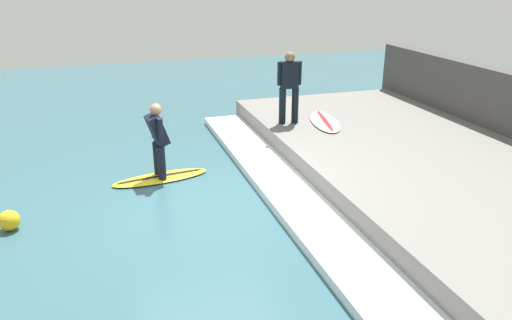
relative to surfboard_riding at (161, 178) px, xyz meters
name	(u,v)px	position (x,y,z in m)	size (l,w,h in m)	color
ground_plane	(208,205)	(0.60, -1.33, -0.03)	(28.00, 28.00, 0.00)	#335B66
concrete_ledge	(420,165)	(4.62, -1.33, 0.20)	(4.40, 9.65, 0.46)	slate
wave_foam_crest	(286,191)	(1.97, -1.33, 0.04)	(0.89, 9.17, 0.15)	silver
surfboard_riding	(161,178)	(0.00, 0.00, 0.00)	(1.84, 0.79, 0.07)	yellow
surfer_riding	(158,137)	(0.00, 0.00, 0.79)	(0.42, 0.58, 1.37)	black
surfer_waiting_near	(289,84)	(2.97, 1.20, 1.31)	(0.52, 0.28, 1.55)	black
surfboard_waiting_near	(325,121)	(3.74, 0.98, 0.46)	(0.93, 1.74, 0.07)	white
marker_buoy	(9,220)	(-2.38, -1.26, 0.12)	(0.31, 0.31, 0.31)	yellow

